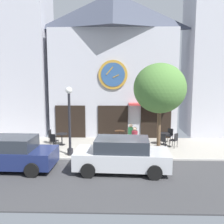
{
  "coord_description": "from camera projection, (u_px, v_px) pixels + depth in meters",
  "views": [
    {
      "loc": [
        0.24,
        -12.85,
        4.32
      ],
      "look_at": [
        -0.19,
        2.47,
        2.19
      ],
      "focal_mm": 40.81,
      "sensor_mm": 36.0,
      "label": 1
    }
  ],
  "objects": [
    {
      "name": "ground_plane",
      "position": [
        114.0,
        161.0,
        13.17
      ],
      "size": [
        26.74,
        10.17,
        0.13
      ],
      "color": "#9E998E"
    },
    {
      "name": "clock_building",
      "position": [
        113.0,
        63.0,
        18.55
      ],
      "size": [
        9.08,
        3.44,
        10.25
      ],
      "color": "#B2B2BC",
      "rests_on": "ground_plane"
    },
    {
      "name": "neighbor_building_left",
      "position": [
        11.0,
        34.0,
        19.14
      ],
      "size": [
        5.65,
        3.54,
        15.04
      ],
      "color": "#B2B2BC",
      "rests_on": "ground_plane"
    },
    {
      "name": "street_lamp",
      "position": [
        70.0,
        121.0,
        13.89
      ],
      "size": [
        0.36,
        0.36,
        3.78
      ],
      "color": "black",
      "rests_on": "ground_plane"
    },
    {
      "name": "street_tree",
      "position": [
        160.0,
        88.0,
        13.37
      ],
      "size": [
        2.78,
        2.5,
        5.04
      ],
      "color": "brown",
      "rests_on": "ground_plane"
    },
    {
      "name": "cafe_table_leftmost",
      "position": [
        62.0,
        137.0,
        16.17
      ],
      "size": [
        0.73,
        0.73,
        0.73
      ],
      "color": "black",
      "rests_on": "ground_plane"
    },
    {
      "name": "cafe_table_center_left",
      "position": [
        103.0,
        140.0,
        15.33
      ],
      "size": [
        0.69,
        0.69,
        0.75
      ],
      "color": "black",
      "rests_on": "ground_plane"
    },
    {
      "name": "cafe_table_rightmost",
      "position": [
        120.0,
        134.0,
        16.97
      ],
      "size": [
        0.66,
        0.66,
        0.74
      ],
      "color": "black",
      "rests_on": "ground_plane"
    },
    {
      "name": "cafe_table_near_curb",
      "position": [
        164.0,
        137.0,
        16.23
      ],
      "size": [
        0.7,
        0.7,
        0.75
      ],
      "color": "black",
      "rests_on": "ground_plane"
    },
    {
      "name": "cafe_chair_left_end",
      "position": [
        113.0,
        143.0,
        14.68
      ],
      "size": [
        0.56,
        0.56,
        0.9
      ],
      "color": "black",
      "rests_on": "ground_plane"
    },
    {
      "name": "cafe_chair_mid_row",
      "position": [
        170.0,
        134.0,
        16.88
      ],
      "size": [
        0.56,
        0.56,
        0.9
      ],
      "color": "black",
      "rests_on": "ground_plane"
    },
    {
      "name": "cafe_chair_outer",
      "position": [
        162.0,
        139.0,
        15.47
      ],
      "size": [
        0.5,
        0.5,
        0.9
      ],
      "color": "black",
      "rests_on": "ground_plane"
    },
    {
      "name": "cafe_chair_under_awning",
      "position": [
        54.0,
        140.0,
        15.41
      ],
      "size": [
        0.5,
        0.5,
        0.9
      ],
      "color": "black",
      "rests_on": "ground_plane"
    },
    {
      "name": "cafe_chair_near_tree",
      "position": [
        175.0,
        139.0,
        15.56
      ],
      "size": [
        0.57,
        0.57,
        0.9
      ],
      "color": "black",
      "rests_on": "ground_plane"
    },
    {
      "name": "cafe_chair_facing_street",
      "position": [
        51.0,
        136.0,
        16.49
      ],
      "size": [
        0.46,
        0.46,
        0.9
      ],
      "color": "black",
      "rests_on": "ground_plane"
    },
    {
      "name": "pedestrian_maroon",
      "position": [
        135.0,
        142.0,
        13.67
      ],
      "size": [
        0.4,
        0.4,
        1.67
      ],
      "color": "#2D2D38",
      "rests_on": "ground_plane"
    },
    {
      "name": "pedestrian_green",
      "position": [
        131.0,
        138.0,
        14.56
      ],
      "size": [
        0.43,
        0.43,
        1.67
      ],
      "color": "#2D2D38",
      "rests_on": "ground_plane"
    },
    {
      "name": "parked_car_navy",
      "position": [
        9.0,
        153.0,
        11.9
      ],
      "size": [
        4.35,
        2.12,
        1.55
      ],
      "color": "navy",
      "rests_on": "ground_plane"
    },
    {
      "name": "parked_car_silver",
      "position": [
        122.0,
        155.0,
        11.64
      ],
      "size": [
        4.38,
        2.19,
        1.55
      ],
      "color": "#B7BABF",
      "rests_on": "ground_plane"
    }
  ]
}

